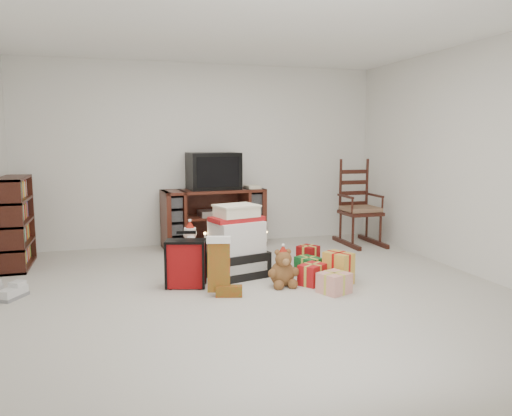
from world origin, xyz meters
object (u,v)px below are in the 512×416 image
Objects in this scene: gift_pile at (237,246)px; mrs_claus_figurine at (190,254)px; crt_television at (213,171)px; tv_stand at (214,218)px; sneaker_pair at (3,293)px; teddy_bear at (283,270)px; gift_cluster at (323,269)px; rocking_chair at (358,214)px; red_suitcase at (186,264)px; santa_figurine at (253,249)px; bookshelf at (16,224)px.

mrs_claus_figurine is at bearing 139.66° from gift_pile.
crt_television reaches higher than mrs_claus_figurine.
crt_television reaches higher than tv_stand.
sneaker_pair is 0.55× the size of crt_television.
gift_pile is 2.29m from sneaker_pair.
teddy_bear is 0.48m from gift_cluster.
crt_television reaches higher than gift_cluster.
gift_cluster is 2.32m from crt_television.
sneaker_pair is at bearing 167.51° from gift_pile.
gift_pile is at bearing -150.25° from rocking_chair.
tv_stand is at bearing 111.15° from gift_cluster.
crt_television is at bearing 64.77° from tv_stand.
teddy_bear is at bearing 7.44° from sneaker_pair.
mrs_claus_figurine is 1.53× the size of sneaker_pair.
red_suitcase is at bearing -151.78° from rocking_chair.
santa_figurine is 0.54× the size of gift_cluster.
rocking_chair is 1.24× the size of gift_cluster.
mrs_claus_figurine is at bearing -25.88° from bookshelf.
santa_figurine is (2.62, -0.77, -0.30)m from bookshelf.
santa_figurine is 0.76m from mrs_claus_figurine.
red_suitcase is at bearing -104.38° from mrs_claus_figurine.
crt_television is (0.66, 1.85, 0.80)m from red_suitcase.
tv_stand reaches higher than gift_cluster.
red_suitcase is 1.05× the size of santa_figurine.
santa_figurine is 1.52m from crt_television.
gift_pile reaches higher than santa_figurine.
rocking_chair is at bearing -15.79° from tv_stand.
tv_stand is 2.45m from bookshelf.
crt_television reaches higher than teddy_bear.
sneaker_pair is (-1.69, 0.12, -0.19)m from red_suitcase.
mrs_claus_figurine is (0.12, 0.46, -0.01)m from red_suitcase.
mrs_claus_figurine is at bearing -116.32° from tv_stand.
gift_cluster is (-1.24, -1.58, -0.30)m from rocking_chair.
gift_pile is 0.94m from gift_cluster.
bookshelf is at bearing 154.12° from mrs_claus_figurine.
teddy_bear is (-1.71, -1.66, -0.26)m from rocking_chair.
rocking_chair is at bearing 25.23° from santa_figurine.
bookshelf is at bearing 163.61° from santa_figurine.
gift_pile reaches higher than gift_cluster.
gift_cluster is at bearing 10.04° from teddy_bear.
bookshelf reaches higher than mrs_claus_figurine.
rocking_chair is 2.12m from crt_television.
gift_pile is 1.27× the size of mrs_claus_figurine.
gift_pile is at bearing -25.66° from bookshelf.
santa_figurine is 2.60m from sneaker_pair.
crt_television is (2.41, 0.48, 0.54)m from bookshelf.
bookshelf is 2.09m from mrs_claus_figurine.
teddy_bear is 0.83m from santa_figurine.
sneaker_pair is at bearing 175.11° from gift_cluster.
crt_television is at bearing 97.60° from teddy_bear.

